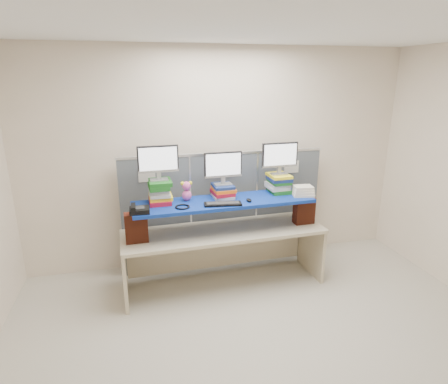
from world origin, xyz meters
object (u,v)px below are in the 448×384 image
object	(u,v)px
blue_board	(224,202)
monitor_center	(223,166)
monitor_right	(280,157)
desk	(224,241)
monitor_left	(158,161)
keyboard	(223,204)
desk_phone	(139,210)

from	to	relation	value
blue_board	monitor_center	distance (m)	0.41
monitor_center	monitor_right	size ratio (longest dim) A/B	1.00
desk	blue_board	world-z (taller)	blue_board
monitor_center	blue_board	bearing A→B (deg)	-100.93
monitor_left	keyboard	bearing A→B (deg)	-22.18
blue_board	desk_phone	world-z (taller)	desk_phone
desk	monitor_center	bearing A→B (deg)	79.07
blue_board	desk_phone	xyz separation A→B (m)	(-0.95, -0.18, 0.05)
monitor_left	monitor_center	bearing A→B (deg)	-0.00
monitor_left	monitor_right	distance (m)	1.42
monitor_left	monitor_center	world-z (taller)	monitor_left
monitor_left	monitor_center	distance (m)	0.74
blue_board	monitor_center	xyz separation A→B (m)	(0.02, 0.12, 0.39)
monitor_left	keyboard	distance (m)	0.84
desk	keyboard	bearing A→B (deg)	-110.52
monitor_left	monitor_right	size ratio (longest dim) A/B	1.00
blue_board	monitor_right	world-z (taller)	monitor_right
keyboard	desk_phone	size ratio (longest dim) A/B	2.08
desk	desk_phone	world-z (taller)	desk_phone
desk_phone	monitor_left	bearing A→B (deg)	48.91
desk	monitor_left	bearing A→B (deg)	170.49
blue_board	monitor_left	size ratio (longest dim) A/B	4.65
monitor_right	blue_board	bearing A→B (deg)	-170.64
monitor_left	monitor_center	size ratio (longest dim) A/B	1.00
blue_board	monitor_left	distance (m)	0.87
monitor_left	monitor_right	bearing A→B (deg)	-0.00
monitor_center	monitor_right	xyz separation A→B (m)	(0.69, 0.02, 0.07)
blue_board	monitor_right	distance (m)	0.86
blue_board	keyboard	bearing A→B (deg)	-110.52
blue_board	desk	bearing A→B (deg)	-2.00
blue_board	monitor_left	bearing A→B (deg)	170.49
blue_board	keyboard	world-z (taller)	keyboard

